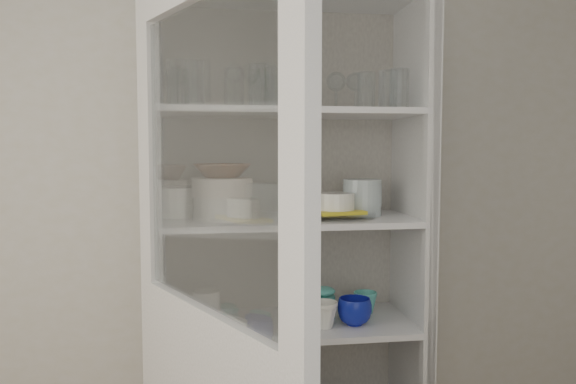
# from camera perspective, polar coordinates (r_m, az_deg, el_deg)

# --- Properties ---
(wall_back) EXTENTS (3.60, 0.02, 2.60)m
(wall_back) POSITION_cam_1_polar(r_m,az_deg,el_deg) (2.32, -5.72, -1.01)
(wall_back) COLOR #B7B3A1
(wall_back) RESTS_ON ground
(pantry_cabinet) EXTENTS (1.00, 0.45, 2.10)m
(pantry_cabinet) POSITION_cam_1_polar(r_m,az_deg,el_deg) (2.24, -0.24, -10.54)
(pantry_cabinet) COLOR #BBBBB4
(pantry_cabinet) RESTS_ON floor
(tumbler_0) EXTENTS (0.10, 0.10, 0.16)m
(tumbler_0) POSITION_cam_1_polar(r_m,az_deg,el_deg) (1.97, -9.65, 10.79)
(tumbler_0) COLOR silver
(tumbler_0) RESTS_ON shelf_glass
(tumbler_1) EXTENTS (0.09, 0.09, 0.15)m
(tumbler_1) POSITION_cam_1_polar(r_m,az_deg,el_deg) (1.95, -11.12, 10.80)
(tumbler_1) COLOR silver
(tumbler_1) RESTS_ON shelf_glass
(tumbler_2) EXTENTS (0.10, 0.10, 0.15)m
(tumbler_2) POSITION_cam_1_polar(r_m,az_deg,el_deg) (1.99, -2.94, 10.69)
(tumbler_2) COLOR silver
(tumbler_2) RESTS_ON shelf_glass
(tumbler_3) EXTENTS (0.09, 0.09, 0.14)m
(tumbler_3) POSITION_cam_1_polar(r_m,az_deg,el_deg) (1.97, -1.36, 10.58)
(tumbler_3) COLOR silver
(tumbler_3) RESTS_ON shelf_glass
(tumbler_4) EXTENTS (0.08, 0.08, 0.13)m
(tumbler_4) POSITION_cam_1_polar(r_m,az_deg,el_deg) (2.03, 7.93, 10.19)
(tumbler_4) COLOR silver
(tumbler_4) RESTS_ON shelf_glass
(tumbler_5) EXTENTS (0.09, 0.09, 0.14)m
(tumbler_5) POSITION_cam_1_polar(r_m,az_deg,el_deg) (2.09, 11.23, 10.22)
(tumbler_5) COLOR silver
(tumbler_5) RESTS_ON shelf_glass
(tumbler_6) EXTENTS (0.08, 0.08, 0.14)m
(tumbler_6) POSITION_cam_1_polar(r_m,az_deg,el_deg) (2.07, 10.11, 10.18)
(tumbler_6) COLOR silver
(tumbler_6) RESTS_ON shelf_glass
(tumbler_7) EXTENTS (0.08, 0.08, 0.14)m
(tumbler_7) POSITION_cam_1_polar(r_m,az_deg,el_deg) (2.09, -11.16, 10.18)
(tumbler_7) COLOR silver
(tumbler_7) RESTS_ON shelf_glass
(tumbler_8) EXTENTS (0.10, 0.10, 0.15)m
(tumbler_8) POSITION_cam_1_polar(r_m,az_deg,el_deg) (2.06, -5.51, 10.39)
(tumbler_8) COLOR silver
(tumbler_8) RESTS_ON shelf_glass
(tumbler_9) EXTENTS (0.08, 0.08, 0.13)m
(tumbler_9) POSITION_cam_1_polar(r_m,az_deg,el_deg) (2.12, -1.08, 10.00)
(tumbler_9) COLOR silver
(tumbler_9) RESTS_ON shelf_glass
(tumbler_10) EXTENTS (0.08, 0.08, 0.14)m
(tumbler_10) POSITION_cam_1_polar(r_m,az_deg,el_deg) (2.07, -2.51, 10.37)
(tumbler_10) COLOR silver
(tumbler_10) RESTS_ON shelf_glass
(goblet_0) EXTENTS (0.08, 0.08, 0.18)m
(goblet_0) POSITION_cam_1_polar(r_m,az_deg,el_deg) (2.18, -11.25, 10.52)
(goblet_0) COLOR silver
(goblet_0) RESTS_ON shelf_glass
(goblet_1) EXTENTS (0.07, 0.07, 0.16)m
(goblet_1) POSITION_cam_1_polar(r_m,az_deg,el_deg) (2.17, -2.79, 10.38)
(goblet_1) COLOR silver
(goblet_1) RESTS_ON shelf_glass
(goblet_2) EXTENTS (0.07, 0.07, 0.17)m
(goblet_2) POSITION_cam_1_polar(r_m,az_deg,el_deg) (2.24, 6.87, 10.19)
(goblet_2) COLOR silver
(goblet_2) RESTS_ON shelf_glass
(goblet_3) EXTENTS (0.08, 0.08, 0.17)m
(goblet_3) POSITION_cam_1_polar(r_m,az_deg,el_deg) (2.25, 4.90, 10.25)
(goblet_3) COLOR silver
(goblet_3) RESTS_ON shelf_glass
(plate_stack_front) EXTENTS (0.22, 0.22, 0.08)m
(plate_stack_front) POSITION_cam_1_polar(r_m,az_deg,el_deg) (2.06, -6.66, -1.61)
(plate_stack_front) COLOR white
(plate_stack_front) RESTS_ON shelf_plates
(plate_stack_back) EXTENTS (0.21, 0.21, 0.11)m
(plate_stack_back) POSITION_cam_1_polar(r_m,az_deg,el_deg) (2.19, -11.06, -0.94)
(plate_stack_back) COLOR white
(plate_stack_back) RESTS_ON shelf_plates
(cream_bowl) EXTENTS (0.25, 0.25, 0.07)m
(cream_bowl) POSITION_cam_1_polar(r_m,az_deg,el_deg) (2.05, -6.68, 0.50)
(cream_bowl) COLOR silver
(cream_bowl) RESTS_ON plate_stack_front
(terracotta_bowl) EXTENTS (0.22, 0.22, 0.05)m
(terracotta_bowl) POSITION_cam_1_polar(r_m,az_deg,el_deg) (2.05, -6.70, 2.17)
(terracotta_bowl) COLOR #542E1A
(terracotta_bowl) RESTS_ON cream_bowl
(glass_platter) EXTENTS (0.32, 0.32, 0.02)m
(glass_platter) POSITION_cam_1_polar(r_m,az_deg,el_deg) (2.11, 4.82, -2.37)
(glass_platter) COLOR silver
(glass_platter) RESTS_ON shelf_plates
(yellow_trivet) EXTENTS (0.21, 0.21, 0.01)m
(yellow_trivet) POSITION_cam_1_polar(r_m,az_deg,el_deg) (2.11, 4.83, -1.97)
(yellow_trivet) COLOR gold
(yellow_trivet) RESTS_ON glass_platter
(white_ramekin) EXTENTS (0.15, 0.15, 0.06)m
(white_ramekin) POSITION_cam_1_polar(r_m,az_deg,el_deg) (2.11, 4.83, -0.95)
(white_ramekin) COLOR white
(white_ramekin) RESTS_ON yellow_trivet
(grey_bowl_stack) EXTENTS (0.15, 0.15, 0.14)m
(grey_bowl_stack) POSITION_cam_1_polar(r_m,az_deg,el_deg) (2.18, 7.54, -0.55)
(grey_bowl_stack) COLOR #A8B5B5
(grey_bowl_stack) RESTS_ON shelf_plates
(mug_blue) EXTENTS (0.17, 0.17, 0.10)m
(mug_blue) POSITION_cam_1_polar(r_m,az_deg,el_deg) (2.16, 6.77, -11.95)
(mug_blue) COLOR #0B2093
(mug_blue) RESTS_ON shelf_mugs
(mug_teal) EXTENTS (0.12, 0.12, 0.09)m
(mug_teal) POSITION_cam_1_polar(r_m,az_deg,el_deg) (2.30, 7.85, -11.07)
(mug_teal) COLOR teal
(mug_teal) RESTS_ON shelf_mugs
(mug_white) EXTENTS (0.14, 0.14, 0.10)m
(mug_white) POSITION_cam_1_polar(r_m,az_deg,el_deg) (2.11, 3.65, -12.33)
(mug_white) COLOR white
(mug_white) RESTS_ON shelf_mugs
(teal_jar) EXTENTS (0.09, 0.09, 0.11)m
(teal_jar) POSITION_cam_1_polar(r_m,az_deg,el_deg) (2.22, 3.64, -11.35)
(teal_jar) COLOR teal
(teal_jar) RESTS_ON shelf_mugs
(measuring_cups) EXTENTS (0.09, 0.09, 0.04)m
(measuring_cups) POSITION_cam_1_polar(r_m,az_deg,el_deg) (2.11, -5.85, -13.27)
(measuring_cups) COLOR #B7B6C1
(measuring_cups) RESTS_ON shelf_mugs
(white_canister) EXTENTS (0.11, 0.11, 0.12)m
(white_canister) POSITION_cam_1_polar(r_m,az_deg,el_deg) (2.18, -8.29, -11.46)
(white_canister) COLOR white
(white_canister) RESTS_ON shelf_mugs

